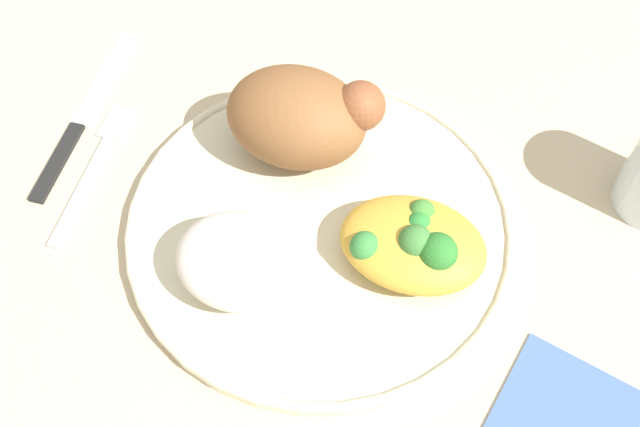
{
  "coord_description": "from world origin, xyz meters",
  "views": [
    {
      "loc": [
        0.09,
        -0.3,
        0.5
      ],
      "look_at": [
        0.0,
        0.0,
        0.02
      ],
      "focal_mm": 43.19,
      "sensor_mm": 36.0,
      "label": 1
    }
  ],
  "objects_px": {
    "plate": "(320,226)",
    "mac_cheese_with_broccoli": "(413,243)",
    "rice_pile": "(240,260)",
    "knife": "(78,124)",
    "roasted_chicken": "(301,116)",
    "fork": "(94,164)"
  },
  "relations": [
    {
      "from": "fork",
      "to": "roasted_chicken",
      "type": "bearing_deg",
      "value": 19.53
    },
    {
      "from": "mac_cheese_with_broccoli",
      "to": "knife",
      "type": "relative_size",
      "value": 0.55
    },
    {
      "from": "plate",
      "to": "roasted_chicken",
      "type": "bearing_deg",
      "value": 118.2
    },
    {
      "from": "roasted_chicken",
      "to": "knife",
      "type": "xyz_separation_m",
      "value": [
        -0.19,
        -0.02,
        -0.05
      ]
    },
    {
      "from": "roasted_chicken",
      "to": "knife",
      "type": "height_order",
      "value": "roasted_chicken"
    },
    {
      "from": "plate",
      "to": "mac_cheese_with_broccoli",
      "type": "relative_size",
      "value": 2.77
    },
    {
      "from": "roasted_chicken",
      "to": "mac_cheese_with_broccoli",
      "type": "bearing_deg",
      "value": -34.8
    },
    {
      "from": "rice_pile",
      "to": "mac_cheese_with_broccoli",
      "type": "bearing_deg",
      "value": 24.23
    },
    {
      "from": "rice_pile",
      "to": "knife",
      "type": "xyz_separation_m",
      "value": [
        -0.18,
        0.1,
        -0.03
      ]
    },
    {
      "from": "plate",
      "to": "knife",
      "type": "xyz_separation_m",
      "value": [
        -0.22,
        0.04,
        -0.0
      ]
    },
    {
      "from": "plate",
      "to": "fork",
      "type": "bearing_deg",
      "value": 177.92
    },
    {
      "from": "plate",
      "to": "roasted_chicken",
      "type": "distance_m",
      "value": 0.08
    },
    {
      "from": "knife",
      "to": "plate",
      "type": "bearing_deg",
      "value": -10.05
    },
    {
      "from": "rice_pile",
      "to": "knife",
      "type": "distance_m",
      "value": 0.21
    },
    {
      "from": "fork",
      "to": "mac_cheese_with_broccoli",
      "type": "bearing_deg",
      "value": -3.8
    },
    {
      "from": "plate",
      "to": "fork",
      "type": "relative_size",
      "value": 2.05
    },
    {
      "from": "fork",
      "to": "knife",
      "type": "bearing_deg",
      "value": 133.55
    },
    {
      "from": "plate",
      "to": "knife",
      "type": "relative_size",
      "value": 1.54
    },
    {
      "from": "roasted_chicken",
      "to": "fork",
      "type": "relative_size",
      "value": 0.84
    },
    {
      "from": "fork",
      "to": "knife",
      "type": "relative_size",
      "value": 0.75
    },
    {
      "from": "roasted_chicken",
      "to": "rice_pile",
      "type": "relative_size",
      "value": 1.32
    },
    {
      "from": "mac_cheese_with_broccoli",
      "to": "fork",
      "type": "distance_m",
      "value": 0.27
    }
  ]
}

